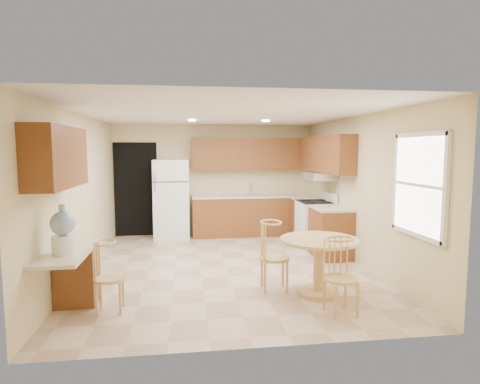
{
  "coord_description": "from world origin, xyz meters",
  "views": [
    {
      "loc": [
        -0.62,
        -6.44,
        1.93
      ],
      "look_at": [
        0.28,
        0.3,
        1.22
      ],
      "focal_mm": 30.0,
      "sensor_mm": 36.0,
      "label": 1
    }
  ],
  "objects": [
    {
      "name": "floor",
      "position": [
        0.0,
        0.0,
        0.0
      ],
      "size": [
        5.5,
        5.5,
        0.0
      ],
      "primitive_type": "plane",
      "color": "#C4A88E",
      "rests_on": "ground"
    },
    {
      "name": "ceiling",
      "position": [
        0.0,
        0.0,
        2.5
      ],
      "size": [
        4.5,
        5.5,
        0.02
      ],
      "primitive_type": "cube",
      "color": "white",
      "rests_on": "wall_back"
    },
    {
      "name": "wall_back",
      "position": [
        0.0,
        2.75,
        1.25
      ],
      "size": [
        4.5,
        0.02,
        2.5
      ],
      "primitive_type": "cube",
      "color": "beige",
      "rests_on": "floor"
    },
    {
      "name": "wall_front",
      "position": [
        0.0,
        -2.75,
        1.25
      ],
      "size": [
        4.5,
        0.02,
        2.5
      ],
      "primitive_type": "cube",
      "color": "beige",
      "rests_on": "floor"
    },
    {
      "name": "wall_left",
      "position": [
        -2.25,
        0.0,
        1.25
      ],
      "size": [
        0.02,
        5.5,
        2.5
      ],
      "primitive_type": "cube",
      "color": "beige",
      "rests_on": "floor"
    },
    {
      "name": "wall_right",
      "position": [
        2.25,
        0.0,
        1.25
      ],
      "size": [
        0.02,
        5.5,
        2.5
      ],
      "primitive_type": "cube",
      "color": "beige",
      "rests_on": "floor"
    },
    {
      "name": "doorway",
      "position": [
        -1.75,
        2.73,
        1.05
      ],
      "size": [
        0.9,
        0.02,
        2.1
      ],
      "primitive_type": "cube",
      "color": "black",
      "rests_on": "floor"
    },
    {
      "name": "base_cab_back",
      "position": [
        0.88,
        2.45,
        0.43
      ],
      "size": [
        2.75,
        0.6,
        0.87
      ],
      "primitive_type": "cube",
      "color": "brown",
      "rests_on": "floor"
    },
    {
      "name": "counter_back",
      "position": [
        0.88,
        2.45,
        0.89
      ],
      "size": [
        2.75,
        0.63,
        0.04
      ],
      "primitive_type": "cube",
      "color": "beige",
      "rests_on": "base_cab_back"
    },
    {
      "name": "base_cab_right_a",
      "position": [
        1.95,
        1.85,
        0.43
      ],
      "size": [
        0.6,
        0.59,
        0.87
      ],
      "primitive_type": "cube",
      "color": "brown",
      "rests_on": "floor"
    },
    {
      "name": "counter_right_a",
      "position": [
        1.95,
        1.85,
        0.89
      ],
      "size": [
        0.63,
        0.59,
        0.04
      ],
      "primitive_type": "cube",
      "color": "beige",
      "rests_on": "base_cab_right_a"
    },
    {
      "name": "base_cab_right_b",
      "position": [
        1.95,
        0.4,
        0.43
      ],
      "size": [
        0.6,
        0.8,
        0.87
      ],
      "primitive_type": "cube",
      "color": "brown",
      "rests_on": "floor"
    },
    {
      "name": "counter_right_b",
      "position": [
        1.95,
        0.4,
        0.89
      ],
      "size": [
        0.63,
        0.8,
        0.04
      ],
      "primitive_type": "cube",
      "color": "beige",
      "rests_on": "base_cab_right_b"
    },
    {
      "name": "upper_cab_back",
      "position": [
        0.88,
        2.58,
        1.85
      ],
      "size": [
        2.75,
        0.33,
        0.7
      ],
      "primitive_type": "cube",
      "color": "brown",
      "rests_on": "wall_back"
    },
    {
      "name": "upper_cab_right",
      "position": [
        2.08,
        1.21,
        1.85
      ],
      "size": [
        0.33,
        2.42,
        0.7
      ],
      "primitive_type": "cube",
      "color": "brown",
      "rests_on": "wall_right"
    },
    {
      "name": "upper_cab_left",
      "position": [
        -2.08,
        -1.6,
        1.85
      ],
      "size": [
        0.33,
        1.4,
        0.7
      ],
      "primitive_type": "cube",
      "color": "brown",
      "rests_on": "wall_left"
    },
    {
      "name": "sink",
      "position": [
        0.85,
        2.45,
        0.91
      ],
      "size": [
        0.78,
        0.44,
        0.01
      ],
      "primitive_type": "cube",
      "color": "silver",
      "rests_on": "counter_back"
    },
    {
      "name": "range_hood",
      "position": [
        2.0,
        1.18,
        1.42
      ],
      "size": [
        0.5,
        0.76,
        0.14
      ],
      "primitive_type": "cube",
      "color": "silver",
      "rests_on": "upper_cab_right"
    },
    {
      "name": "desk_pedestal",
      "position": [
        -2.0,
        -1.32,
        0.36
      ],
      "size": [
        0.48,
        0.42,
        0.72
      ],
      "primitive_type": "cube",
      "color": "brown",
      "rests_on": "floor"
    },
    {
      "name": "desk_top",
      "position": [
        -2.0,
        -1.7,
        0.75
      ],
      "size": [
        0.5,
        1.2,
        0.04
      ],
      "primitive_type": "cube",
      "color": "beige",
      "rests_on": "desk_pedestal"
    },
    {
      "name": "window",
      "position": [
        2.23,
        -1.85,
        1.5
      ],
      "size": [
        0.06,
        1.12,
        1.3
      ],
      "color": "white",
      "rests_on": "wall_right"
    },
    {
      "name": "can_light_a",
      "position": [
        -0.5,
        1.2,
        2.48
      ],
      "size": [
        0.14,
        0.14,
        0.02
      ],
      "primitive_type": "cylinder",
      "color": "white",
      "rests_on": "ceiling"
    },
    {
      "name": "can_light_b",
      "position": [
        0.9,
        1.2,
        2.48
      ],
      "size": [
        0.14,
        0.14,
        0.02
      ],
      "primitive_type": "cylinder",
      "color": "white",
      "rests_on": "ceiling"
    },
    {
      "name": "refrigerator",
      "position": [
        -0.95,
        2.4,
        0.86
      ],
      "size": [
        0.76,
        0.74,
        1.72
      ],
      "color": "white",
      "rests_on": "floor"
    },
    {
      "name": "stove",
      "position": [
        1.92,
        1.18,
        0.47
      ],
      "size": [
        0.65,
        0.76,
        1.09
      ],
      "color": "white",
      "rests_on": "floor"
    },
    {
      "name": "dining_table",
      "position": [
        1.11,
        -1.42,
        0.5
      ],
      "size": [
        1.03,
        1.03,
        0.77
      ],
      "rotation": [
        0.0,
        0.0,
        -0.08
      ],
      "color": "tan",
      "rests_on": "floor"
    },
    {
      "name": "chair_table_a",
      "position": [
        0.56,
        -1.26,
        0.58
      ],
      "size": [
        0.42,
        0.54,
        0.95
      ],
      "rotation": [
        0.0,
        0.0,
        -1.62
      ],
      "color": "tan",
      "rests_on": "floor"
    },
    {
      "name": "chair_table_b",
      "position": [
        1.16,
        -2.16,
        0.54
      ],
      "size": [
        0.4,
        0.4,
        0.89
      ],
      "rotation": [
        0.0,
        0.0,
        3.26
      ],
      "color": "tan",
      "rests_on": "floor"
    },
    {
      "name": "chair_desk",
      "position": [
        -1.55,
        -1.7,
        0.51
      ],
      "size": [
        0.37,
        0.48,
        0.84
      ],
      "rotation": [
        0.0,
        0.0,
        -1.54
      ],
      "color": "tan",
      "rests_on": "floor"
    },
    {
      "name": "water_crock",
      "position": [
        -2.0,
        -1.81,
        1.02
      ],
      "size": [
        0.27,
        0.27,
        0.56
      ],
      "color": "white",
      "rests_on": "desk_top"
    }
  ]
}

